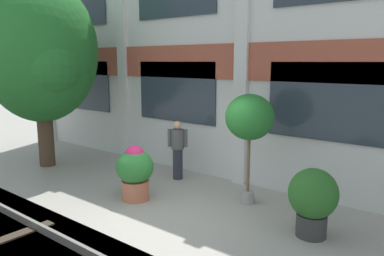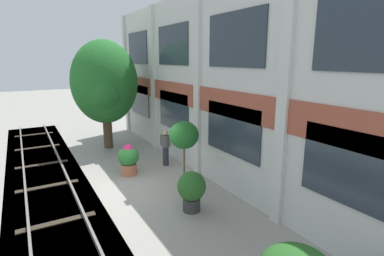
{
  "view_description": "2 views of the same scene",
  "coord_description": "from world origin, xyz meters",
  "px_view_note": "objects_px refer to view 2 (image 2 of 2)",
  "views": [
    {
      "loc": [
        4.84,
        -5.29,
        3.11
      ],
      "look_at": [
        -0.71,
        1.69,
        1.52
      ],
      "focal_mm": 35.0,
      "sensor_mm": 36.0,
      "label": 1
    },
    {
      "loc": [
        9.89,
        -3.22,
        4.57
      ],
      "look_at": [
        1.18,
        1.82,
        2.23
      ],
      "focal_mm": 28.0,
      "sensor_mm": 36.0,
      "label": 2
    }
  ],
  "objects_px": {
    "potted_plant_stone_basin": "(128,158)",
    "resident_by_doorway": "(166,147)",
    "potted_plant_fluted_column": "(192,189)",
    "broadleaf_tree": "(105,84)",
    "potted_plant_tall_urn": "(184,136)"
  },
  "relations": [
    {
      "from": "potted_plant_stone_basin",
      "to": "resident_by_doorway",
      "type": "distance_m",
      "value": 1.77
    },
    {
      "from": "potted_plant_stone_basin",
      "to": "resident_by_doorway",
      "type": "height_order",
      "value": "resident_by_doorway"
    },
    {
      "from": "resident_by_doorway",
      "to": "broadleaf_tree",
      "type": "bearing_deg",
      "value": -101.28
    },
    {
      "from": "potted_plant_fluted_column",
      "to": "potted_plant_tall_urn",
      "type": "height_order",
      "value": "potted_plant_tall_urn"
    },
    {
      "from": "broadleaf_tree",
      "to": "potted_plant_fluted_column",
      "type": "relative_size",
      "value": 4.39
    },
    {
      "from": "potted_plant_stone_basin",
      "to": "potted_plant_tall_urn",
      "type": "relative_size",
      "value": 0.52
    },
    {
      "from": "potted_plant_fluted_column",
      "to": "resident_by_doorway",
      "type": "bearing_deg",
      "value": 165.6
    },
    {
      "from": "potted_plant_fluted_column",
      "to": "potted_plant_stone_basin",
      "type": "xyz_separation_m",
      "value": [
        -3.83,
        -0.71,
        -0.02
      ]
    },
    {
      "from": "potted_plant_fluted_column",
      "to": "potted_plant_stone_basin",
      "type": "bearing_deg",
      "value": -169.54
    },
    {
      "from": "broadleaf_tree",
      "to": "potted_plant_tall_urn",
      "type": "distance_m",
      "value": 6.56
    },
    {
      "from": "potted_plant_stone_basin",
      "to": "resident_by_doorway",
      "type": "relative_size",
      "value": 0.8
    },
    {
      "from": "potted_plant_stone_basin",
      "to": "resident_by_doorway",
      "type": "xyz_separation_m",
      "value": [
        -0.23,
        1.75,
        0.15
      ]
    },
    {
      "from": "potted_plant_fluted_column",
      "to": "potted_plant_tall_urn",
      "type": "distance_m",
      "value": 2.18
    },
    {
      "from": "potted_plant_fluted_column",
      "to": "resident_by_doorway",
      "type": "xyz_separation_m",
      "value": [
        -4.06,
        1.04,
        0.13
      ]
    },
    {
      "from": "potted_plant_fluted_column",
      "to": "broadleaf_tree",
      "type": "bearing_deg",
      "value": -177.03
    }
  ]
}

